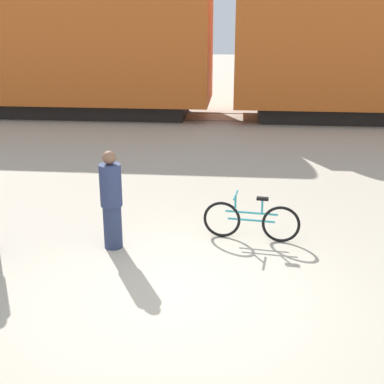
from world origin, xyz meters
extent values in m
plane|color=#B2A893|center=(0.00, 0.00, 0.00)|extent=(80.00, 80.00, 0.00)
cube|color=black|center=(-5.95, 12.76, 0.28)|extent=(9.25, 2.37, 0.55)
cube|color=#CC5B1E|center=(-5.95, 12.76, 2.35)|extent=(11.02, 3.16, 3.61)
cube|color=#4C4238|center=(0.00, 12.05, 0.01)|extent=(58.73, 0.07, 0.01)
cube|color=#4C4238|center=(0.00, 13.48, 0.01)|extent=(58.73, 0.07, 0.01)
torus|color=black|center=(0.45, 1.97, 0.33)|extent=(0.66, 0.13, 0.65)
torus|color=black|center=(1.46, 1.85, 0.33)|extent=(0.66, 0.13, 0.65)
cylinder|color=teal|center=(0.96, 1.91, 0.49)|extent=(0.89, 0.15, 0.04)
cylinder|color=teal|center=(0.96, 1.91, 0.36)|extent=(0.81, 0.14, 0.04)
cylinder|color=teal|center=(1.14, 1.89, 0.63)|extent=(0.04, 0.04, 0.27)
cube|color=black|center=(1.14, 1.89, 0.76)|extent=(0.21, 0.10, 0.05)
cylinder|color=teal|center=(0.68, 1.94, 0.64)|extent=(0.04, 0.04, 0.30)
cylinder|color=teal|center=(0.68, 1.94, 0.80)|extent=(0.09, 0.46, 0.03)
cylinder|color=#283351|center=(-1.34, 1.38, 0.37)|extent=(0.31, 0.31, 0.75)
cylinder|color=navy|center=(-1.34, 1.38, 1.10)|extent=(0.36, 0.36, 0.70)
sphere|color=brown|center=(-1.34, 1.38, 1.56)|extent=(0.22, 0.22, 0.22)
camera|label=1|loc=(0.75, -6.66, 3.83)|focal=50.00mm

